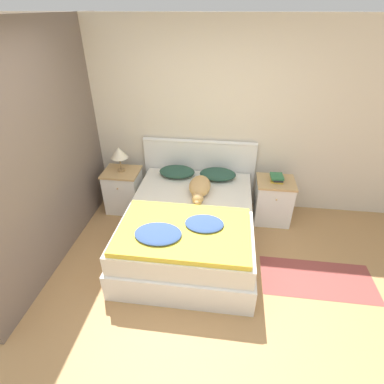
{
  "coord_description": "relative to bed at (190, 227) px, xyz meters",
  "views": [
    {
      "loc": [
        0.37,
        -1.83,
        2.6
      ],
      "look_at": [
        -0.04,
        1.25,
        0.67
      ],
      "focal_mm": 28.0,
      "sensor_mm": 36.0,
      "label": 1
    }
  ],
  "objects": [
    {
      "name": "ground_plane",
      "position": [
        0.04,
        -1.06,
        -0.28
      ],
      "size": [
        16.0,
        16.0,
        0.0
      ],
      "primitive_type": "plane",
      "color": "tan"
    },
    {
      "name": "wall_back",
      "position": [
        0.04,
        1.07,
        1.0
      ],
      "size": [
        9.0,
        0.06,
        2.55
      ],
      "color": "beige",
      "rests_on": "ground_plane"
    },
    {
      "name": "wall_side_left",
      "position": [
        -1.52,
        -0.01,
        1.0
      ],
      "size": [
        0.06,
        3.1,
        2.55
      ],
      "color": "#706056",
      "rests_on": "ground_plane"
    },
    {
      "name": "bed",
      "position": [
        0.0,
        0.0,
        0.0
      ],
      "size": [
        1.53,
        1.96,
        0.57
      ],
      "color": "white",
      "rests_on": "ground_plane"
    },
    {
      "name": "headboard",
      "position": [
        0.0,
        1.0,
        0.25
      ],
      "size": [
        1.61,
        0.06,
        1.02
      ],
      "color": "white",
      "rests_on": "ground_plane"
    },
    {
      "name": "nightstand_left",
      "position": [
        -1.07,
        0.68,
        0.04
      ],
      "size": [
        0.5,
        0.45,
        0.63
      ],
      "color": "white",
      "rests_on": "ground_plane"
    },
    {
      "name": "nightstand_right",
      "position": [
        1.07,
        0.68,
        0.04
      ],
      "size": [
        0.5,
        0.45,
        0.63
      ],
      "color": "white",
      "rests_on": "ground_plane"
    },
    {
      "name": "pillow_left",
      "position": [
        -0.29,
        0.76,
        0.35
      ],
      "size": [
        0.5,
        0.34,
        0.13
      ],
      "color": "#284C3D",
      "rests_on": "bed"
    },
    {
      "name": "pillow_right",
      "position": [
        0.29,
        0.76,
        0.35
      ],
      "size": [
        0.5,
        0.34,
        0.13
      ],
      "color": "#284C3D",
      "rests_on": "bed"
    },
    {
      "name": "quilt",
      "position": [
        -0.01,
        -0.48,
        0.33
      ],
      "size": [
        1.38,
        0.92,
        0.11
      ],
      "color": "yellow",
      "rests_on": "bed"
    },
    {
      "name": "dog",
      "position": [
        0.08,
        0.33,
        0.38
      ],
      "size": [
        0.27,
        0.64,
        0.2
      ],
      "color": "tan",
      "rests_on": "bed"
    },
    {
      "name": "book_stack",
      "position": [
        1.07,
        0.69,
        0.39
      ],
      "size": [
        0.18,
        0.22,
        0.08
      ],
      "color": "gold",
      "rests_on": "nightstand_right"
    },
    {
      "name": "table_lamp",
      "position": [
        -1.07,
        0.69,
        0.62
      ],
      "size": [
        0.23,
        0.23,
        0.35
      ],
      "color": "#9E7A4C",
      "rests_on": "nightstand_left"
    },
    {
      "name": "rug",
      "position": [
        1.49,
        -0.4,
        -0.28
      ],
      "size": [
        1.24,
        0.58,
        0.0
      ],
      "color": "#93423D",
      "rests_on": "ground_plane"
    }
  ]
}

